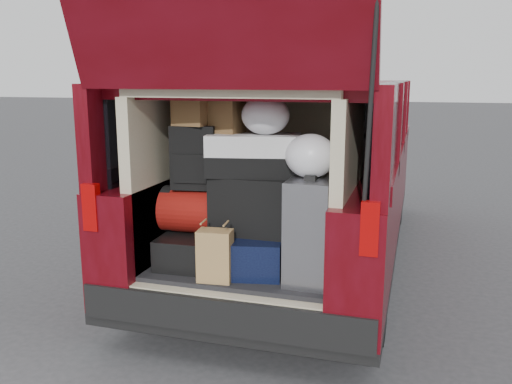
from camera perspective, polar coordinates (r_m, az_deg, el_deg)
ground at (r=3.83m, az=-1.79°, el=-16.34°), size 80.00×80.00×0.00m
minivan at (r=5.25m, az=4.57°, el=1.98°), size 1.90×5.35×2.77m
load_floor at (r=3.95m, az=-0.53°, el=-11.01°), size 1.24×1.05×0.55m
black_hardshell at (r=3.80m, az=-6.69°, el=-5.89°), size 0.41×0.54×0.21m
navy_hardshell at (r=3.66m, az=-0.81°, el=-6.25°), size 0.55×0.63×0.24m
silver_roller at (r=3.43m, az=5.88°, el=-3.98°), size 0.28×0.44×0.66m
kraft_bag at (r=3.45m, az=-4.33°, el=-6.70°), size 0.23×0.16×0.33m
red_duffel at (r=3.77m, az=-6.22°, el=-1.91°), size 0.49×0.33×0.31m
black_soft_case at (r=3.61m, az=-0.27°, el=-1.33°), size 0.54×0.32×0.39m
backpack at (r=3.69m, az=-6.47°, el=3.67°), size 0.32×0.22×0.43m
twotone_duffel at (r=3.58m, az=-0.22°, el=3.92°), size 0.66×0.43×0.27m
grocery_sack_lower at (r=3.65m, az=-6.77°, el=8.54°), size 0.24×0.20×0.20m
grocery_sack_upper at (r=3.67m, az=-3.45°, el=8.15°), size 0.27×0.23×0.24m
plastic_bag_center at (r=3.52m, az=1.01°, el=8.08°), size 0.36×0.34×0.25m
plastic_bag_right at (r=3.35m, az=5.77°, el=3.80°), size 0.32×0.30×0.27m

